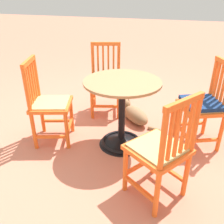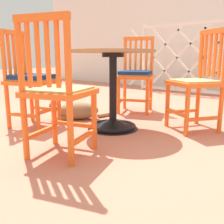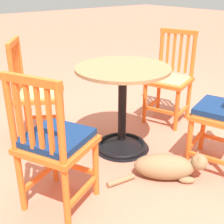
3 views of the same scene
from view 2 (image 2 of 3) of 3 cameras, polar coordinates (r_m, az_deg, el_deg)
ground_plane at (r=2.35m, az=-5.41°, el=-4.42°), size 24.00×24.00×0.00m
lattice_fence_panel at (r=4.81m, az=22.43°, el=11.04°), size 3.68×0.06×1.31m
cafe_table at (r=2.40m, az=0.22°, el=2.92°), size 0.76×0.76×0.73m
orange_chair_by_planter at (r=2.61m, az=-17.52°, el=6.70°), size 0.50×0.50×0.91m
orange_chair_at_corner at (r=1.74m, az=-11.93°, el=4.17°), size 0.51×0.51×0.91m
orange_chair_facing_out at (r=2.48m, az=18.33°, el=6.10°), size 0.56×0.56×0.91m
orange_chair_tucked_in at (r=3.17m, az=5.31°, el=8.05°), size 0.53×0.53×0.91m
tabby_cat at (r=2.82m, az=-8.25°, el=0.26°), size 0.47×0.64×0.23m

